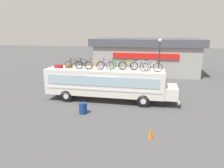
{
  "coord_description": "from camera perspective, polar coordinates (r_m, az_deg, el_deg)",
  "views": [
    {
      "loc": [
        4.23,
        -17.46,
        6.09
      ],
      "look_at": [
        0.66,
        0.0,
        1.52
      ],
      "focal_mm": 33.99,
      "sensor_mm": 36.0,
      "label": 1
    }
  ],
  "objects": [
    {
      "name": "ground_plane",
      "position": [
        18.97,
        -1.97,
        -4.36
      ],
      "size": [
        120.0,
        120.0,
        0.0
      ],
      "primitive_type": "plane",
      "color": "#4C4C4F"
    },
    {
      "name": "rooftop_bicycle_1",
      "position": [
        18.83,
        -10.21,
        5.24
      ],
      "size": [
        1.69,
        0.44,
        0.87
      ],
      "color": "black",
      "rests_on": "bus"
    },
    {
      "name": "rooftop_bicycle_3",
      "position": [
        18.05,
        -4.85,
        5.07
      ],
      "size": [
        1.75,
        0.44,
        0.9
      ],
      "color": "black",
      "rests_on": "bus"
    },
    {
      "name": "rooftop_bicycle_2",
      "position": [
        18.44,
        -7.63,
        5.19
      ],
      "size": [
        1.64,
        0.44,
        0.9
      ],
      "color": "black",
      "rests_on": "bus"
    },
    {
      "name": "rooftop_bicycle_7",
      "position": [
        17.81,
        7.65,
        4.85
      ],
      "size": [
        1.76,
        0.44,
        0.89
      ],
      "color": "black",
      "rests_on": "bus"
    },
    {
      "name": "rooftop_bicycle_4",
      "position": [
        18.49,
        -1.4,
        5.31
      ],
      "size": [
        1.67,
        0.44,
        0.87
      ],
      "color": "black",
      "rests_on": "bus"
    },
    {
      "name": "roadside_building",
      "position": [
        31.24,
        9.21,
        7.62
      ],
      "size": [
        15.08,
        7.46,
        4.91
      ],
      "color": "#9E9E99",
      "rests_on": "ground"
    },
    {
      "name": "luggage_bag_2",
      "position": [
        19.5,
        -11.52,
        4.86
      ],
      "size": [
        0.57,
        0.38,
        0.3
      ],
      "primitive_type": "cube",
      "color": "olive",
      "rests_on": "bus"
    },
    {
      "name": "rooftop_bicycle_8",
      "position": [
        17.34,
        10.38,
        4.59
      ],
      "size": [
        1.82,
        0.44,
        0.97
      ],
      "color": "black",
      "rests_on": "bus"
    },
    {
      "name": "trash_bin",
      "position": [
        16.05,
        -7.8,
        -6.48
      ],
      "size": [
        0.58,
        0.58,
        0.83
      ],
      "primitive_type": "cylinder",
      "color": "navy",
      "rests_on": "ground"
    },
    {
      "name": "street_lamp",
      "position": [
        22.61,
        12.54,
        6.97
      ],
      "size": [
        0.36,
        0.36,
        5.23
      ],
      "color": "#38383D",
      "rests_on": "ground"
    },
    {
      "name": "rooftop_bicycle_5",
      "position": [
        17.9,
        1.12,
        5.05
      ],
      "size": [
        1.73,
        0.44,
        0.91
      ],
      "color": "black",
      "rests_on": "bus"
    },
    {
      "name": "traffic_cone",
      "position": [
        12.71,
        10.3,
        -12.85
      ],
      "size": [
        0.3,
        0.3,
        0.65
      ],
      "primitive_type": "cone",
      "color": "orange",
      "rests_on": "ground"
    },
    {
      "name": "luggage_bag_1",
      "position": [
        19.44,
        -14.19,
        4.65
      ],
      "size": [
        0.63,
        0.41,
        0.28
      ],
      "primitive_type": "cube",
      "color": "maroon",
      "rests_on": "bus"
    },
    {
      "name": "bus",
      "position": [
        18.45,
        -1.31,
        0.49
      ],
      "size": [
        11.39,
        2.45,
        2.81
      ],
      "color": "silver",
      "rests_on": "ground"
    },
    {
      "name": "rooftop_bicycle_6",
      "position": [
        18.16,
        4.48,
        5.09
      ],
      "size": [
        1.61,
        0.44,
        0.86
      ],
      "color": "black",
      "rests_on": "bus"
    }
  ]
}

